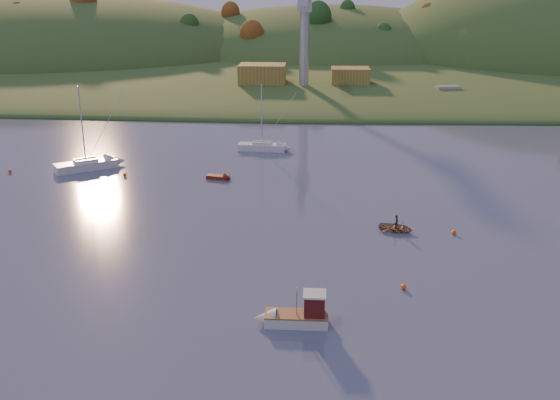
# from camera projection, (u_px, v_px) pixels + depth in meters

# --- Properties ---
(far_shore) EXTENTS (620.00, 220.00, 1.50)m
(far_shore) POSITION_uv_depth(u_px,v_px,m) (305.00, 50.00, 250.92)
(far_shore) COLOR #305321
(far_shore) RESTS_ON ground
(shore_slope) EXTENTS (640.00, 150.00, 7.00)m
(shore_slope) POSITION_uv_depth(u_px,v_px,m) (300.00, 71.00, 189.67)
(shore_slope) COLOR #305321
(shore_slope) RESTS_ON ground
(hill_left) EXTENTS (170.00, 140.00, 44.00)m
(hill_left) POSITION_uv_depth(u_px,v_px,m) (57.00, 56.00, 227.55)
(hill_left) COLOR #305321
(hill_left) RESTS_ON ground
(hill_center) EXTENTS (140.00, 120.00, 36.00)m
(hill_center) POSITION_uv_depth(u_px,v_px,m) (330.00, 55.00, 231.53)
(hill_center) COLOR #305321
(hill_center) RESTS_ON ground
(hillside_trees) EXTENTS (280.00, 50.00, 32.00)m
(hillside_trees) POSITION_uv_depth(u_px,v_px,m) (302.00, 63.00, 208.51)
(hillside_trees) COLOR #1A4217
(hillside_trees) RESTS_ON ground
(wharf) EXTENTS (42.00, 16.00, 2.40)m
(wharf) POSITION_uv_depth(u_px,v_px,m) (316.00, 91.00, 148.48)
(wharf) COLOR slate
(wharf) RESTS_ON ground
(shed_west) EXTENTS (11.00, 8.00, 4.80)m
(shed_west) POSITION_uv_depth(u_px,v_px,m) (262.00, 74.00, 148.94)
(shed_west) COLOR olive
(shed_west) RESTS_ON wharf
(shed_east) EXTENTS (9.00, 7.00, 4.00)m
(shed_east) POSITION_uv_depth(u_px,v_px,m) (350.00, 76.00, 148.87)
(shed_east) COLOR olive
(shed_east) RESTS_ON wharf
(dock_crane) EXTENTS (3.20, 28.00, 20.30)m
(dock_crane) POSITION_uv_depth(u_px,v_px,m) (304.00, 22.00, 139.97)
(dock_crane) COLOR #B7B7BC
(dock_crane) RESTS_ON wharf
(fishing_boat) EXTENTS (5.86, 1.86, 3.74)m
(fishing_boat) POSITION_uv_depth(u_px,v_px,m) (292.00, 315.00, 49.12)
(fishing_boat) COLOR silver
(fishing_boat) RESTS_ON ground
(sailboat_near) EXTENTS (8.63, 7.04, 12.03)m
(sailboat_near) POSITION_uv_depth(u_px,v_px,m) (86.00, 164.00, 89.96)
(sailboat_near) COLOR white
(sailboat_near) RESTS_ON ground
(sailboat_far) EXTENTS (7.80, 2.99, 10.57)m
(sailboat_far) POSITION_uv_depth(u_px,v_px,m) (262.00, 146.00, 100.30)
(sailboat_far) COLOR silver
(sailboat_far) RESTS_ON ground
(canoe) EXTENTS (4.39, 3.70, 0.78)m
(canoe) POSITION_uv_depth(u_px,v_px,m) (396.00, 228.00, 67.81)
(canoe) COLOR #987854
(canoe) RESTS_ON ground
(paddler) EXTENTS (0.54, 0.66, 1.58)m
(paddler) POSITION_uv_depth(u_px,v_px,m) (396.00, 224.00, 67.68)
(paddler) COLOR black
(paddler) RESTS_ON ground
(red_tender) EXTENTS (3.75, 2.05, 1.21)m
(red_tender) POSITION_uv_depth(u_px,v_px,m) (222.00, 178.00, 85.64)
(red_tender) COLOR #5F1D0D
(red_tender) RESTS_ON ground
(work_vessel) EXTENTS (13.16, 6.63, 3.23)m
(work_vessel) POSITION_uv_depth(u_px,v_px,m) (447.00, 95.00, 143.09)
(work_vessel) COLOR slate
(work_vessel) RESTS_ON ground
(buoy_0) EXTENTS (0.50, 0.50, 0.50)m
(buoy_0) POSITION_uv_depth(u_px,v_px,m) (404.00, 287.00, 54.93)
(buoy_0) COLOR #FF590D
(buoy_0) RESTS_ON ground
(buoy_1) EXTENTS (0.50, 0.50, 0.50)m
(buoy_1) POSITION_uv_depth(u_px,v_px,m) (454.00, 232.00, 66.91)
(buoy_1) COLOR #FF590D
(buoy_1) RESTS_ON ground
(buoy_2) EXTENTS (0.50, 0.50, 0.50)m
(buoy_2) POSITION_uv_depth(u_px,v_px,m) (10.00, 171.00, 88.63)
(buoy_2) COLOR #FF590D
(buoy_2) RESTS_ON ground
(buoy_3) EXTENTS (0.50, 0.50, 0.50)m
(buoy_3) POSITION_uv_depth(u_px,v_px,m) (125.00, 175.00, 86.85)
(buoy_3) COLOR #FF590D
(buoy_3) RESTS_ON ground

